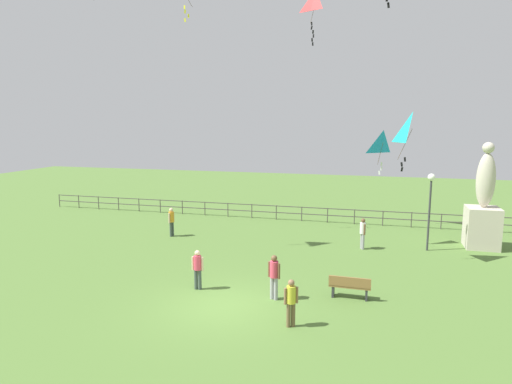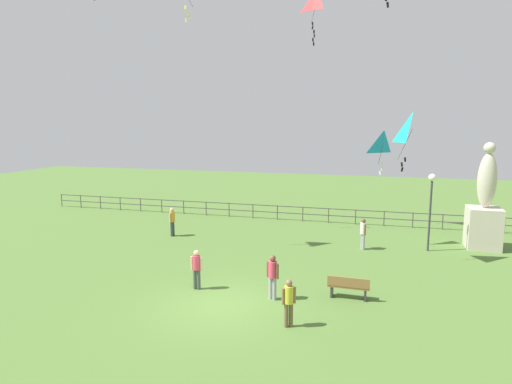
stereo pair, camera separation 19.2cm
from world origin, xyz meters
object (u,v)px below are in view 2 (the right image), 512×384
Objects in this scene: kite_3 at (384,143)px; kite_5 at (316,3)px; statue_monument at (484,214)px; person_1 at (172,220)px; person_4 at (197,267)px; person_2 at (363,232)px; person_3 at (273,274)px; kite_0 at (412,130)px; lamppost at (431,194)px; person_0 at (289,300)px; park_bench at (348,287)px.

kite_3 is 9.22m from kite_5.
kite_3 is (-5.05, -1.22, 3.55)m from statue_monument.
person_4 is at bearing -57.33° from person_1.
person_1 is at bearing 122.67° from person_4.
person_2 is 4.55m from kite_3.
person_4 is at bearing 176.53° from person_3.
kite_0 is at bearing 35.71° from person_4.
kite_0 is at bearing -118.49° from lamppost.
person_0 is at bearing -63.13° from person_3.
kite_5 reaches higher than person_3.
statue_monument is 14.53m from kite_5.
person_0 is 0.95× the size of person_1.
lamppost is at bearing 53.09° from person_3.
person_4 is at bearing -144.29° from kite_0.
person_3 is 0.54× the size of kite_5.
person_3 is (-2.64, -0.80, 0.49)m from park_bench.
kite_5 is at bearing 129.07° from person_2.
person_4 is (-9.08, -7.86, -1.98)m from lamppost.
person_1 is 13.49m from kite_0.
person_1 is at bearing 147.79° from park_bench.
person_1 is 10.46m from person_3.
lamppost is at bearing 3.44° from person_1.
person_4 is at bearing -173.79° from park_bench.
park_bench is 7.83m from kite_0.
person_1 is 0.53× the size of kite_5.
person_3 reaches higher than park_bench.
person_2 reaches higher than park_bench.
kite_0 is (12.41, -1.37, 5.09)m from person_1.
park_bench is 0.97× the size of person_4.
person_3 is 3.04m from person_4.
lamppost is at bearing -1.08° from kite_3.
person_3 is (-6.04, -8.05, -1.91)m from lamppost.
kite_0 is at bearing 50.35° from person_3.
person_3 is at bearing -163.12° from park_bench.
person_3 is at bearing -43.73° from person_1.
kite_5 reaches higher than person_4.
kite_5 is at bearing 140.69° from kite_3.
kite_3 is at bearing -166.38° from statue_monument.
statue_monument is at bearing 54.38° from park_bench.
person_2 is 0.95× the size of person_3.
person_3 reaches higher than person_2.
park_bench is at bearing -92.10° from person_2.
statue_monument is 12.80m from person_3.
kite_3 is 0.73× the size of kite_5.
kite_5 is (-3.17, 3.90, 12.08)m from person_2.
statue_monument is at bearing 17.75° from person_2.
person_0 is 0.93× the size of person_3.
kite_3 reaches higher than park_bench.
kite_3 reaches higher than statue_monument.
person_3 is (-0.99, 1.96, 0.07)m from person_0.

